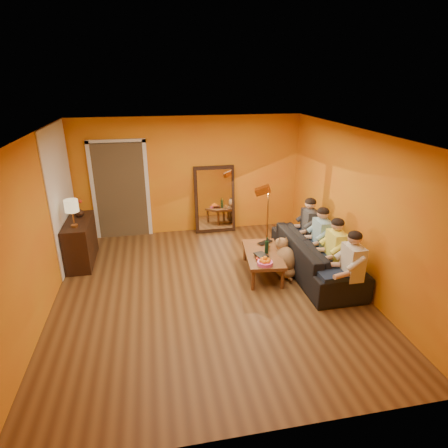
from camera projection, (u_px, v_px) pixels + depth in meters
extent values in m
cube|color=brown|center=(209.00, 291.00, 6.29)|extent=(5.00, 5.50, 0.00)
cube|color=white|center=(207.00, 134.00, 5.33)|extent=(5.00, 5.50, 0.00)
cube|color=orange|center=(189.00, 176.00, 8.32)|extent=(5.00, 0.00, 2.60)
cube|color=orange|center=(36.00, 231.00, 5.36)|extent=(0.00, 5.50, 2.60)
cube|color=orange|center=(356.00, 209.00, 6.25)|extent=(0.00, 5.50, 2.60)
cube|color=white|center=(62.00, 196.00, 6.96)|extent=(0.02, 1.90, 2.58)
cube|color=#3F2D19|center=(121.00, 189.00, 8.21)|extent=(1.06, 0.30, 2.10)
cube|color=white|center=(93.00, 192.00, 8.00)|extent=(0.08, 0.06, 2.20)
cube|color=white|center=(148.00, 190.00, 8.21)|extent=(0.08, 0.06, 2.20)
cube|color=white|center=(116.00, 141.00, 7.71)|extent=(1.22, 0.06, 0.08)
cube|color=black|center=(215.00, 199.00, 8.50)|extent=(0.92, 0.27, 1.51)
cube|color=white|center=(215.00, 200.00, 8.47)|extent=(0.78, 0.21, 1.35)
cube|color=black|center=(81.00, 242.00, 7.15)|extent=(0.44, 1.18, 0.85)
imported|color=black|center=(316.00, 256.00, 6.77)|extent=(2.35, 0.92, 0.69)
cylinder|color=black|center=(267.00, 246.00, 6.62)|extent=(0.07, 0.07, 0.31)
imported|color=#B27F3F|center=(267.00, 247.00, 6.83)|extent=(0.13, 0.13, 0.10)
imported|color=black|center=(267.00, 243.00, 7.06)|extent=(0.38, 0.33, 0.02)
imported|color=black|center=(256.00, 258.00, 6.49)|extent=(0.20, 0.27, 0.03)
imported|color=red|center=(257.00, 256.00, 6.50)|extent=(0.25, 0.28, 0.02)
imported|color=black|center=(256.00, 256.00, 6.47)|extent=(0.24, 0.28, 0.02)
imported|color=black|center=(79.00, 212.00, 7.18)|extent=(0.18, 0.18, 0.18)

